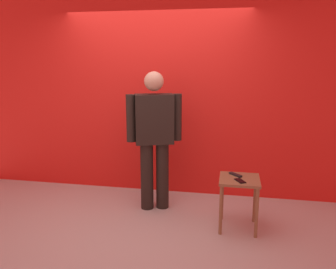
{
  "coord_description": "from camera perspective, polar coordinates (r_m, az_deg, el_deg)",
  "views": [
    {
      "loc": [
        1.04,
        -3.48,
        1.87
      ],
      "look_at": [
        0.28,
        0.55,
        0.98
      ],
      "focal_mm": 37.1,
      "sensor_mm": 36.0,
      "label": 1
    }
  ],
  "objects": [
    {
      "name": "back_wall_red",
      "position": [
        4.84,
        -1.71,
        10.11
      ],
      "size": [
        5.6,
        0.12,
        3.38
      ],
      "primitive_type": "cube",
      "color": "red",
      "rests_on": "ground_plane"
    },
    {
      "name": "cell_phone",
      "position": [
        3.83,
        11.76,
        -7.45
      ],
      "size": [
        0.13,
        0.16,
        0.01
      ],
      "primitive_type": "cube",
      "rotation": [
        0.0,
        0.0,
        0.49
      ],
      "color": "black",
      "rests_on": "side_table"
    },
    {
      "name": "side_table",
      "position": [
        3.96,
        11.61,
        -8.62
      ],
      "size": [
        0.44,
        0.44,
        0.59
      ],
      "color": "olive",
      "rests_on": "ground_plane"
    },
    {
      "name": "ground_plane",
      "position": [
        4.08,
        -5.46,
        -15.05
      ],
      "size": [
        12.0,
        12.0,
        0.0
      ],
      "primitive_type": "plane",
      "color": "#B7B2A8"
    },
    {
      "name": "standing_person",
      "position": [
        4.27,
        -2.26,
        0.08
      ],
      "size": [
        0.68,
        0.37,
        1.73
      ],
      "color": "black",
      "rests_on": "ground_plane"
    },
    {
      "name": "tv_remote",
      "position": [
        4.0,
        11.03,
        -6.5
      ],
      "size": [
        0.15,
        0.15,
        0.02
      ],
      "primitive_type": "cube",
      "rotation": [
        0.0,
        0.0,
        0.77
      ],
      "color": "black",
      "rests_on": "side_table"
    }
  ]
}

